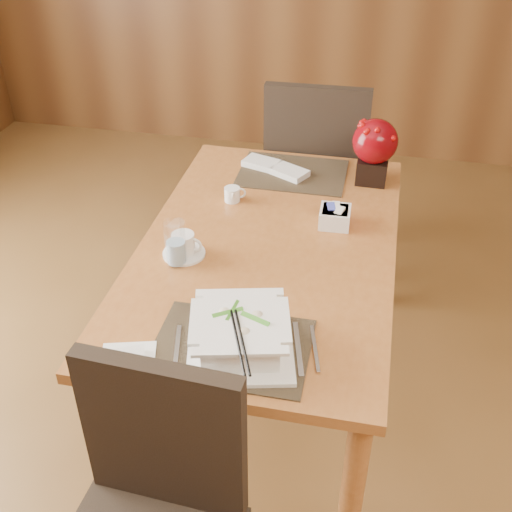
% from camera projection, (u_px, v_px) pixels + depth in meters
% --- Properties ---
extents(dining_table, '(0.90, 1.50, 0.75)m').
position_uv_depth(dining_table, '(268.00, 266.00, 2.34)').
color(dining_table, '#A2602D').
rests_on(dining_table, ground).
extents(placemat_near, '(0.45, 0.33, 0.01)m').
position_uv_depth(placemat_near, '(232.00, 347.00, 1.84)').
color(placemat_near, black).
rests_on(placemat_near, dining_table).
extents(placemat_far, '(0.45, 0.33, 0.01)m').
position_uv_depth(placemat_far, '(293.00, 173.00, 2.73)').
color(placemat_far, black).
rests_on(placemat_far, dining_table).
extents(soup_setting, '(0.36, 0.36, 0.12)m').
position_uv_depth(soup_setting, '(240.00, 336.00, 1.80)').
color(soup_setting, white).
rests_on(soup_setting, dining_table).
extents(coffee_cup, '(0.15, 0.15, 0.08)m').
position_uv_depth(coffee_cup, '(183.00, 246.00, 2.21)').
color(coffee_cup, white).
rests_on(coffee_cup, dining_table).
extents(water_glass, '(0.09, 0.09, 0.16)m').
position_uv_depth(water_glass, '(176.00, 243.00, 2.14)').
color(water_glass, silver).
rests_on(water_glass, dining_table).
extents(creamer_jug, '(0.10, 0.10, 0.06)m').
position_uv_depth(creamer_jug, '(232.00, 194.00, 2.52)').
color(creamer_jug, white).
rests_on(creamer_jug, dining_table).
extents(sugar_caddy, '(0.12, 0.12, 0.07)m').
position_uv_depth(sugar_caddy, '(335.00, 217.00, 2.38)').
color(sugar_caddy, white).
rests_on(sugar_caddy, dining_table).
extents(berry_decor, '(0.18, 0.18, 0.27)m').
position_uv_depth(berry_decor, '(375.00, 147.00, 2.59)').
color(berry_decor, black).
rests_on(berry_decor, dining_table).
extents(napkins_far, '(0.31, 0.21, 0.03)m').
position_uv_depth(napkins_far, '(277.00, 168.00, 2.73)').
color(napkins_far, silver).
rests_on(napkins_far, dining_table).
extents(bread_plate, '(0.19, 0.19, 0.01)m').
position_uv_depth(bread_plate, '(128.00, 362.00, 1.79)').
color(bread_plate, white).
rests_on(bread_plate, dining_table).
extents(far_chair, '(0.50, 0.50, 1.05)m').
position_uv_depth(far_chair, '(316.00, 169.00, 3.11)').
color(far_chair, black).
rests_on(far_chair, ground).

